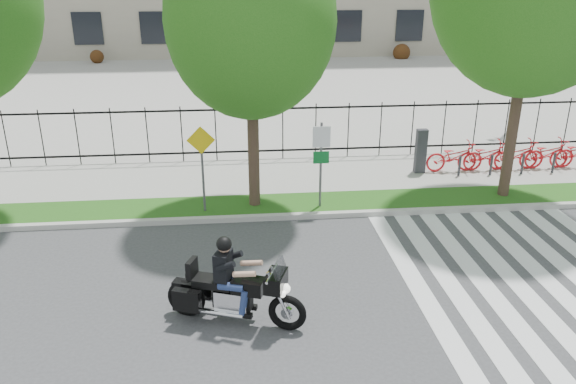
{
  "coord_description": "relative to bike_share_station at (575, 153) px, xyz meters",
  "views": [
    {
      "loc": [
        -1.75,
        -10.33,
        6.54
      ],
      "look_at": [
        -0.43,
        3.0,
        1.26
      ],
      "focal_mm": 35.0,
      "sensor_mm": 36.0,
      "label": 1
    }
  ],
  "objects": [
    {
      "name": "sidewalk",
      "position": [
        -10.03,
        0.25,
        -0.59
      ],
      "size": [
        60.0,
        3.5,
        0.15
      ],
      "primitive_type": "cube",
      "color": "#9A9890",
      "rests_on": "ground"
    },
    {
      "name": "lamp_post_right",
      "position": [
        -0.03,
        4.8,
        2.54
      ],
      "size": [
        1.06,
        0.7,
        4.25
      ],
      "color": "black",
      "rests_on": "ground"
    },
    {
      "name": "motorcycle_rider",
      "position": [
        -11.89,
        -7.96,
        0.08
      ],
      "size": [
        2.77,
        1.42,
        2.24
      ],
      "color": "black",
      "rests_on": "ground"
    },
    {
      "name": "crosswalk_stripes",
      "position": [
        -5.2,
        -7.2,
        -0.66
      ],
      "size": [
        5.7,
        8.0,
        0.01
      ],
      "primitive_type": null,
      "color": "silver",
      "rests_on": "ground"
    },
    {
      "name": "sign_pole_warning",
      "position": [
        -12.69,
        -2.62,
        1.08
      ],
      "size": [
        0.78,
        0.09,
        2.49
      ],
      "color": "#59595B",
      "rests_on": "grass_verge"
    },
    {
      "name": "curb",
      "position": [
        -10.03,
        -3.1,
        -0.59
      ],
      "size": [
        60.0,
        0.2,
        0.15
      ],
      "primitive_type": "cube",
      "color": "#B0AEA6",
      "rests_on": "ground"
    },
    {
      "name": "sign_pole_regulatory",
      "position": [
        -9.36,
        -2.62,
        1.07
      ],
      "size": [
        0.5,
        0.09,
        2.5
      ],
      "color": "#59595B",
      "rests_on": "grass_verge"
    },
    {
      "name": "grass_verge",
      "position": [
        -10.03,
        -2.25,
        -0.59
      ],
      "size": [
        60.0,
        1.5,
        0.15
      ],
      "primitive_type": "cube",
      "color": "#174B12",
      "rests_on": "ground"
    },
    {
      "name": "bike_share_station",
      "position": [
        0.0,
        0.0,
        0.0
      ],
      "size": [
        11.15,
        0.88,
        1.5
      ],
      "color": "#2D2D33",
      "rests_on": "sidewalk"
    },
    {
      "name": "street_tree_1",
      "position": [
        -11.24,
        -2.25,
        4.67
      ],
      "size": [
        4.54,
        4.54,
        7.81
      ],
      "color": "#3E2C22",
      "rests_on": "grass_verge"
    },
    {
      "name": "plaza",
      "position": [
        -10.03,
        17.8,
        -0.62
      ],
      "size": [
        80.0,
        34.0,
        0.1
      ],
      "primitive_type": "cube",
      "color": "#9A9890",
      "rests_on": "ground"
    },
    {
      "name": "iron_fence",
      "position": [
        -10.03,
        2.0,
        0.48
      ],
      "size": [
        30.0,
        0.06,
        2.0
      ],
      "primitive_type": null,
      "color": "black",
      "rests_on": "sidewalk"
    },
    {
      "name": "ground",
      "position": [
        -10.03,
        -7.2,
        -0.67
      ],
      "size": [
        120.0,
        120.0,
        0.0
      ],
      "primitive_type": "plane",
      "color": "#3B3B3D",
      "rests_on": "ground"
    }
  ]
}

